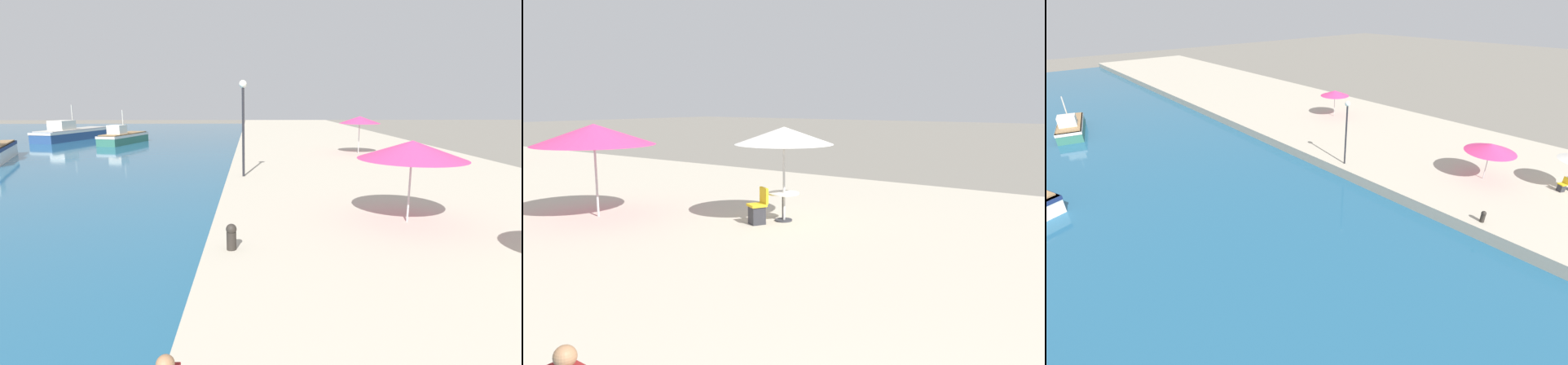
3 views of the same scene
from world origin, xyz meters
The scene contains 4 objects.
cafe_umbrella_pink centered at (8.34, 7.16, 2.94)m, with size 2.49×2.49×2.41m.
cafe_umbrella_white centered at (5.87, 11.50, 2.93)m, with size 3.14×3.14×2.46m.
cafe_table centered at (8.35, 7.18, 1.29)m, with size 0.80×0.80×0.74m.
cafe_chair_left centered at (7.70, 7.51, 1.08)m, with size 0.56×0.55×0.91m.
Camera 2 is at (-1.95, -0.28, 3.75)m, focal length 35.00 mm.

